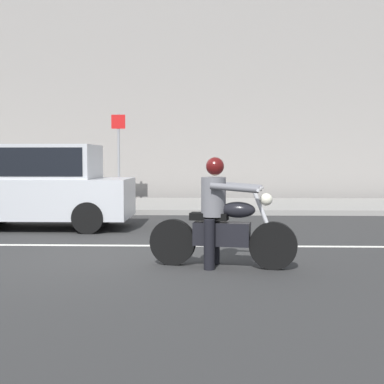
# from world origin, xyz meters

# --- Properties ---
(ground_plane) EXTENTS (80.00, 80.00, 0.00)m
(ground_plane) POSITION_xyz_m (0.00, 0.00, 0.00)
(ground_plane) COLOR #2D2D2D
(sidewalk_slab) EXTENTS (40.00, 4.40, 0.14)m
(sidewalk_slab) POSITION_xyz_m (0.00, 8.00, 0.07)
(sidewalk_slab) COLOR gray
(sidewalk_slab) RESTS_ON ground_plane
(building_facade) EXTENTS (40.00, 1.40, 9.45)m
(building_facade) POSITION_xyz_m (0.00, 11.40, 4.72)
(building_facade) COLOR gray
(building_facade) RESTS_ON ground_plane
(lane_marking_stripe) EXTENTS (18.00, 0.14, 0.01)m
(lane_marking_stripe) POSITION_xyz_m (-0.27, 0.90, 0.00)
(lane_marking_stripe) COLOR silver
(lane_marking_stripe) RESTS_ON ground_plane
(motorcycle_with_rider_gray) EXTENTS (2.04, 0.76, 1.52)m
(motorcycle_with_rider_gray) POSITION_xyz_m (1.92, -0.84, 0.63)
(motorcycle_with_rider_gray) COLOR black
(motorcycle_with_rider_gray) RESTS_ON ground_plane
(parked_hatchback_silver) EXTENTS (3.87, 1.76, 1.80)m
(parked_hatchback_silver) POSITION_xyz_m (-1.86, 3.10, 0.93)
(parked_hatchback_silver) COLOR #B2B5BA
(parked_hatchback_silver) RESTS_ON ground_plane
(street_sign_post) EXTENTS (0.44, 0.08, 2.78)m
(street_sign_post) POSITION_xyz_m (-1.09, 8.50, 1.81)
(street_sign_post) COLOR gray
(street_sign_post) RESTS_ON sidewalk_slab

